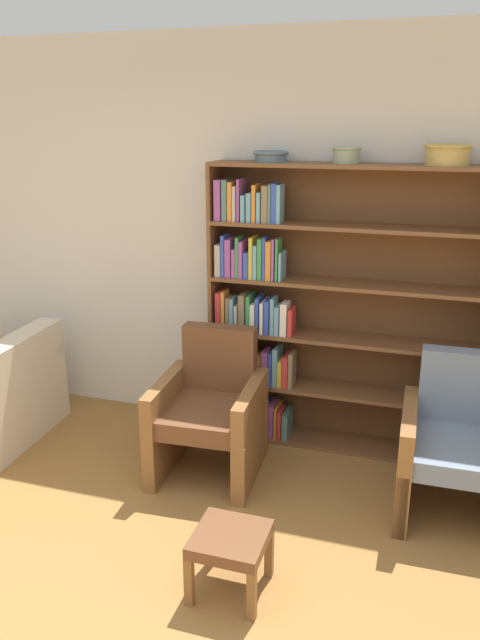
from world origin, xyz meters
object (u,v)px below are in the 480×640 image
(bowl_terracotta, at_px, (271,156))
(bowl_cream, at_px, (448,153))
(armchair_cushioned, at_px, (458,447))
(bookshelf, at_px, (315,315))
(armchair_leather, at_px, (211,412))
(footstool, at_px, (230,544))
(bowl_copper, at_px, (346,154))

(bowl_terracotta, distance_m, bowl_cream, 1.07)
(bowl_terracotta, xyz_separation_m, armchair_cushioned, (1.28, -0.57, -1.56))
(bookshelf, xyz_separation_m, armchair_leather, (-0.54, -0.58, -0.53))
(armchair_cushioned, distance_m, footstool, 1.46)
(bowl_terracotta, distance_m, armchair_leather, 1.68)
(bowl_copper, distance_m, footstool, 2.36)
(bowl_cream, bearing_deg, bowl_copper, 180.00)
(bowl_terracotta, relative_size, bowl_cream, 0.83)
(bookshelf, bearing_deg, bowl_cream, -0.72)
(bowl_terracotta, bearing_deg, bowl_copper, 0.00)
(bowl_cream, bearing_deg, footstool, -117.17)
(bowl_copper, relative_size, armchair_cushioned, 0.21)
(bowl_copper, height_order, armchair_leather, bowl_copper)
(bowl_terracotta, height_order, armchair_leather, bowl_terracotta)
(bookshelf, bearing_deg, bowl_copper, -3.36)
(armchair_leather, xyz_separation_m, armchair_cushioned, (1.50, 0.00, 0.00))
(bowl_cream, xyz_separation_m, armchair_leather, (-1.29, -0.57, -1.59))
(bowl_terracotta, bearing_deg, bookshelf, 1.68)
(bowl_cream, height_order, armchair_cushioned, bowl_cream)
(bowl_cream, bearing_deg, armchair_leather, -156.37)
(bowl_cream, bearing_deg, bookshelf, 179.28)
(bookshelf, distance_m, bowl_terracotta, 1.08)
(bowl_terracotta, bearing_deg, armchair_leather, -111.55)
(armchair_cushioned, xyz_separation_m, footstool, (-1.03, -1.03, -0.14))
(bookshelf, relative_size, footstool, 5.59)
(bowl_cream, distance_m, armchair_leather, 2.13)
(bookshelf, bearing_deg, bowl_terracotta, -178.32)
(bowl_copper, relative_size, bowl_cream, 0.67)
(bowl_copper, distance_m, armchair_cushioned, 1.86)
(armchair_leather, height_order, footstool, armchair_leather)
(bowl_copper, bearing_deg, footstool, -98.14)
(bowl_copper, bearing_deg, armchair_cushioned, -35.33)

